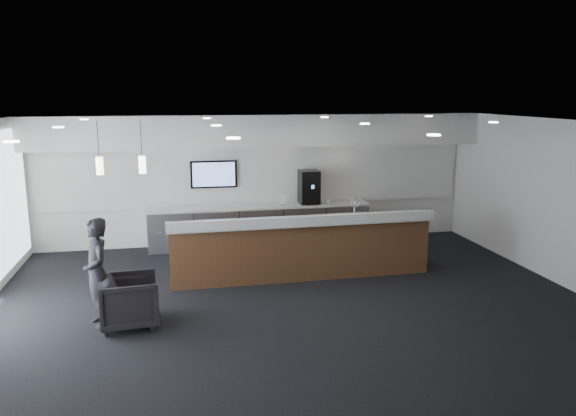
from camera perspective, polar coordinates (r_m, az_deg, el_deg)
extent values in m
plane|color=black|center=(9.60, 0.44, -9.51)|extent=(10.00, 10.00, 0.00)
cube|color=black|center=(8.96, 0.47, 8.67)|extent=(10.00, 8.00, 0.02)
cube|color=silver|center=(13.04, -3.17, 2.97)|extent=(10.00, 0.02, 3.00)
cube|color=silver|center=(11.29, 26.13, 0.42)|extent=(0.02, 8.00, 3.00)
cube|color=silver|center=(12.47, -2.93, 7.89)|extent=(10.00, 0.90, 0.70)
cube|color=silver|center=(13.00, -3.16, 3.39)|extent=(9.80, 0.06, 1.40)
cube|color=#96999F|center=(12.89, -2.89, -1.88)|extent=(5.00, 0.60, 0.90)
cube|color=silver|center=(12.79, -2.91, 0.19)|extent=(5.06, 0.66, 0.05)
cylinder|color=silver|center=(12.44, -11.82, -2.41)|extent=(0.60, 0.02, 0.02)
cylinder|color=silver|center=(12.47, -7.22, -2.22)|extent=(0.60, 0.02, 0.02)
cylinder|color=silver|center=(12.58, -2.67, -2.02)|extent=(0.60, 0.02, 0.02)
cylinder|color=silver|center=(12.76, 1.77, -1.81)|extent=(0.60, 0.02, 0.02)
cylinder|color=silver|center=(13.02, 6.06, -1.60)|extent=(0.60, 0.02, 0.02)
cube|color=black|center=(12.83, -7.55, 3.42)|extent=(1.05, 0.07, 0.62)
cube|color=blue|center=(12.79, -7.54, 3.39)|extent=(0.95, 0.01, 0.54)
cylinder|color=#FEF1C6|center=(9.65, -14.67, 4.04)|extent=(0.12, 0.12, 0.30)
cylinder|color=#FEF1C6|center=(9.72, -18.80, 3.85)|extent=(0.12, 0.12, 0.30)
cube|color=#4F321A|center=(10.74, 1.30, -4.24)|extent=(4.94, 0.78, 1.05)
cube|color=silver|center=(10.60, 1.32, -1.36)|extent=(5.02, 0.86, 0.06)
cube|color=silver|center=(10.22, 1.83, -1.34)|extent=(5.01, 0.21, 0.18)
cylinder|color=silver|center=(10.96, 6.76, -0.09)|extent=(0.04, 0.04, 0.28)
torus|color=silver|center=(10.88, 6.87, 0.57)|extent=(0.19, 0.03, 0.19)
cube|color=black|center=(12.94, 2.14, 2.16)|extent=(0.44, 0.49, 0.77)
cube|color=silver|center=(12.75, 2.41, 0.31)|extent=(0.27, 0.12, 0.02)
cube|color=white|center=(12.78, -0.51, 0.78)|extent=(0.15, 0.04, 0.21)
cube|color=white|center=(12.96, 3.15, 1.05)|extent=(0.20, 0.05, 0.27)
imported|color=black|center=(8.89, -15.77, -9.06)|extent=(0.92, 0.90, 0.78)
imported|color=black|center=(8.90, -18.82, -6.24)|extent=(0.58, 0.71, 1.66)
imported|color=white|center=(13.02, 4.11, 0.70)|extent=(0.10, 0.10, 0.10)
imported|color=white|center=(12.98, 3.52, 0.67)|extent=(0.14, 0.14, 0.10)
imported|color=white|center=(12.94, 2.92, 0.65)|extent=(0.13, 0.13, 0.10)
imported|color=white|center=(12.91, 2.31, 0.63)|extent=(0.13, 0.13, 0.10)
imported|color=white|center=(12.88, 1.71, 0.60)|extent=(0.14, 0.14, 0.10)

